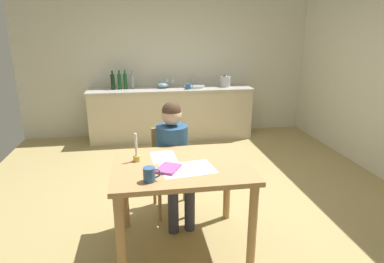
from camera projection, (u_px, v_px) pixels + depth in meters
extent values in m
cube|color=tan|center=(191.00, 198.00, 3.81)|extent=(5.20, 5.20, 0.04)
cube|color=beige|center=(168.00, 63.00, 5.88)|extent=(5.20, 0.12, 2.60)
cube|color=beige|center=(171.00, 114.00, 5.79)|extent=(2.78, 0.60, 0.86)
cube|color=#B7B2A8|center=(171.00, 89.00, 5.66)|extent=(2.82, 0.64, 0.04)
cube|color=tan|center=(182.00, 166.00, 2.72)|extent=(1.13, 0.88, 0.04)
cylinder|color=tan|center=(121.00, 240.00, 2.40)|extent=(0.07, 0.07, 0.75)
cylinder|color=tan|center=(252.00, 228.00, 2.55)|extent=(0.07, 0.07, 0.75)
cylinder|color=tan|center=(124.00, 192.00, 3.12)|extent=(0.07, 0.07, 0.75)
cylinder|color=tan|center=(227.00, 184.00, 3.27)|extent=(0.07, 0.07, 0.75)
cube|color=tan|center=(172.00, 170.00, 3.39)|extent=(0.44, 0.44, 0.04)
cube|color=tan|center=(168.00, 145.00, 3.50)|extent=(0.36, 0.07, 0.40)
cylinder|color=tan|center=(160.00, 200.00, 3.26)|extent=(0.04, 0.04, 0.46)
cylinder|color=tan|center=(193.00, 196.00, 3.35)|extent=(0.04, 0.04, 0.46)
cylinder|color=tan|center=(154.00, 185.00, 3.58)|extent=(0.04, 0.04, 0.46)
cylinder|color=tan|center=(184.00, 182.00, 3.66)|extent=(0.04, 0.04, 0.46)
cylinder|color=navy|center=(172.00, 149.00, 3.31)|extent=(0.35, 0.35, 0.50)
sphere|color=#D8AD8C|center=(172.00, 115.00, 3.20)|extent=(0.20, 0.20, 0.20)
sphere|color=#473323|center=(171.00, 111.00, 3.19)|extent=(0.19, 0.19, 0.19)
cylinder|color=#383847|center=(169.00, 181.00, 3.18)|extent=(0.17, 0.39, 0.13)
cylinder|color=#383847|center=(173.00, 211.00, 3.08)|extent=(0.10, 0.10, 0.45)
cylinder|color=#383847|center=(185.00, 179.00, 3.22)|extent=(0.17, 0.39, 0.13)
cylinder|color=#383847|center=(190.00, 209.00, 3.12)|extent=(0.10, 0.10, 0.45)
cylinder|color=#33598C|center=(149.00, 174.00, 2.39)|extent=(0.09, 0.09, 0.11)
torus|color=#33598C|center=(156.00, 173.00, 2.39)|extent=(0.07, 0.01, 0.07)
cylinder|color=gold|center=(137.00, 158.00, 2.77)|extent=(0.06, 0.06, 0.05)
cylinder|color=white|center=(136.00, 145.00, 2.73)|extent=(0.02, 0.02, 0.20)
cube|color=#AD4D98|center=(168.00, 168.00, 2.60)|extent=(0.23, 0.25, 0.02)
cube|color=white|center=(175.00, 170.00, 2.58)|extent=(0.24, 0.32, 0.00)
cube|color=white|center=(200.00, 167.00, 2.64)|extent=(0.25, 0.32, 0.00)
cube|color=white|center=(163.00, 157.00, 2.86)|extent=(0.23, 0.31, 0.00)
cylinder|color=#B2B7BC|center=(194.00, 86.00, 5.71)|extent=(0.36, 0.36, 0.04)
cylinder|color=silver|center=(193.00, 79.00, 5.83)|extent=(0.02, 0.02, 0.24)
cylinder|color=black|center=(113.00, 82.00, 5.49)|extent=(0.07, 0.07, 0.25)
cylinder|color=black|center=(112.00, 73.00, 5.45)|extent=(0.03, 0.03, 0.06)
cylinder|color=#194C23|center=(120.00, 82.00, 5.52)|extent=(0.06, 0.06, 0.26)
cylinder|color=#194C23|center=(119.00, 72.00, 5.47)|extent=(0.03, 0.03, 0.06)
cylinder|color=#194C23|center=(125.00, 81.00, 5.55)|extent=(0.06, 0.06, 0.25)
cylinder|color=#194C23|center=(125.00, 72.00, 5.50)|extent=(0.03, 0.03, 0.06)
cylinder|color=#8C999E|center=(133.00, 81.00, 5.59)|extent=(0.07, 0.07, 0.24)
cylinder|color=#8C999E|center=(132.00, 73.00, 5.55)|extent=(0.03, 0.03, 0.06)
ellipsoid|color=#668C99|center=(162.00, 85.00, 5.66)|extent=(0.21, 0.21, 0.09)
cylinder|color=#B7BABF|center=(225.00, 82.00, 5.78)|extent=(0.18, 0.18, 0.18)
cone|color=#262628|center=(226.00, 75.00, 5.74)|extent=(0.11, 0.11, 0.04)
cylinder|color=silver|center=(173.00, 86.00, 5.80)|extent=(0.06, 0.06, 0.00)
cylinder|color=silver|center=(173.00, 84.00, 5.79)|extent=(0.01, 0.01, 0.07)
cone|color=silver|center=(173.00, 80.00, 5.77)|extent=(0.07, 0.07, 0.08)
cylinder|color=silver|center=(167.00, 87.00, 5.79)|extent=(0.06, 0.06, 0.00)
cylinder|color=silver|center=(167.00, 85.00, 5.78)|extent=(0.01, 0.01, 0.07)
cone|color=silver|center=(167.00, 80.00, 5.76)|extent=(0.07, 0.07, 0.08)
cylinder|color=silver|center=(162.00, 87.00, 5.77)|extent=(0.06, 0.06, 0.00)
cylinder|color=silver|center=(161.00, 85.00, 5.76)|extent=(0.01, 0.01, 0.07)
cone|color=silver|center=(161.00, 80.00, 5.74)|extent=(0.07, 0.07, 0.08)
cylinder|color=#33598C|center=(188.00, 86.00, 5.54)|extent=(0.09, 0.09, 0.09)
torus|color=#33598C|center=(191.00, 86.00, 5.55)|extent=(0.06, 0.01, 0.06)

